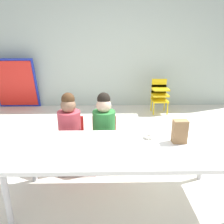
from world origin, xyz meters
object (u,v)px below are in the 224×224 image
at_px(kid_chair_yellow_stack, 160,94).
at_px(paper_plate_near_edge, 148,138).
at_px(seated_child_middle_seat, 104,124).
at_px(donut_powdered_on_plate, 148,137).
at_px(folded_activity_table, 15,84).
at_px(seated_child_near_camera, 70,124).
at_px(paper_bag_brown, 180,131).
at_px(craft_table, 120,152).

xyz_separation_m(kid_chair_yellow_stack, paper_plate_near_edge, (-0.67, -2.47, 0.18)).
xyz_separation_m(seated_child_middle_seat, donut_powdered_on_plate, (0.44, -0.44, 0.04)).
bearing_deg(paper_plate_near_edge, folded_activity_table, 130.03).
xyz_separation_m(seated_child_near_camera, paper_bag_brown, (1.11, -0.52, 0.13)).
height_order(seated_child_middle_seat, paper_plate_near_edge, seated_child_middle_seat).
height_order(craft_table, donut_powdered_on_plate, donut_powdered_on_plate).
bearing_deg(folded_activity_table, craft_table, -55.16).
xyz_separation_m(paper_plate_near_edge, donut_powdered_on_plate, (0.00, 0.00, 0.02)).
xyz_separation_m(seated_child_near_camera, seated_child_middle_seat, (0.40, 0.00, 0.00)).
relative_size(folded_activity_table, paper_plate_near_edge, 6.04).
bearing_deg(donut_powdered_on_plate, seated_child_near_camera, 152.21).
distance_m(craft_table, seated_child_middle_seat, 0.63).
height_order(craft_table, seated_child_middle_seat, seated_child_middle_seat).
bearing_deg(craft_table, seated_child_near_camera, 131.86).
bearing_deg(paper_bag_brown, craft_table, -170.75).
bearing_deg(paper_bag_brown, seated_child_near_camera, 154.92).
bearing_deg(seated_child_near_camera, seated_child_middle_seat, 0.00).
xyz_separation_m(kid_chair_yellow_stack, folded_activity_table, (-3.04, 0.35, 0.14)).
distance_m(seated_child_near_camera, kid_chair_yellow_stack, 2.53).
bearing_deg(folded_activity_table, seated_child_middle_seat, -50.94).
height_order(craft_table, kid_chair_yellow_stack, kid_chair_yellow_stack).
bearing_deg(seated_child_middle_seat, donut_powdered_on_plate, -45.17).
relative_size(paper_bag_brown, paper_plate_near_edge, 1.22).
height_order(craft_table, paper_bag_brown, paper_bag_brown).
bearing_deg(craft_table, seated_child_middle_seat, 103.73).
bearing_deg(paper_bag_brown, kid_chair_yellow_stack, 81.16).
xyz_separation_m(folded_activity_table, paper_plate_near_edge, (2.37, -2.82, 0.04)).
bearing_deg(folded_activity_table, paper_plate_near_edge, -49.97).
height_order(craft_table, seated_child_near_camera, seated_child_near_camera).
distance_m(kid_chair_yellow_stack, paper_bag_brown, 2.59).
xyz_separation_m(craft_table, donut_powdered_on_plate, (0.29, 0.17, 0.07)).
bearing_deg(paper_plate_near_edge, seated_child_middle_seat, 134.83).
xyz_separation_m(seated_child_near_camera, folded_activity_table, (-1.53, 2.38, -0.02)).
bearing_deg(donut_powdered_on_plate, craft_table, -149.47).
bearing_deg(paper_bag_brown, paper_plate_near_edge, 163.96).
relative_size(seated_child_middle_seat, paper_bag_brown, 4.17).
distance_m(kid_chair_yellow_stack, donut_powdered_on_plate, 2.56).
distance_m(craft_table, paper_bag_brown, 0.59).
relative_size(seated_child_middle_seat, paper_plate_near_edge, 5.10).
bearing_deg(seated_child_near_camera, craft_table, -48.14).
relative_size(craft_table, seated_child_near_camera, 2.16).
relative_size(kid_chair_yellow_stack, paper_plate_near_edge, 3.78).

